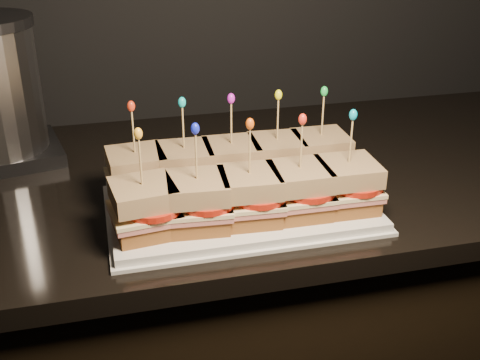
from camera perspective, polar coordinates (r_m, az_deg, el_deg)
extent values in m
cube|color=black|center=(1.08, -6.08, -0.50)|extent=(2.21, 0.64, 0.03)
cube|color=silver|center=(0.95, 0.00, -2.50)|extent=(0.40, 0.25, 0.02)
cube|color=silver|center=(0.95, 0.00, -2.82)|extent=(0.41, 0.26, 0.01)
cube|color=brown|center=(0.97, -9.65, -0.86)|extent=(0.09, 0.09, 0.02)
cube|color=#C56668|center=(0.96, -9.72, -0.03)|extent=(0.10, 0.10, 0.01)
cube|color=#F9E1A3|center=(0.96, -9.75, 0.35)|extent=(0.10, 0.10, 0.01)
cylinder|color=red|center=(0.95, -9.03, 0.68)|extent=(0.08, 0.08, 0.01)
cube|color=#65350D|center=(0.95, -9.86, 1.79)|extent=(0.09, 0.09, 0.03)
cylinder|color=tan|center=(0.93, -10.07, 4.29)|extent=(0.00, 0.00, 0.09)
ellipsoid|color=red|center=(0.92, -10.29, 6.90)|extent=(0.01, 0.01, 0.02)
cube|color=brown|center=(0.98, -5.18, -0.38)|extent=(0.09, 0.09, 0.02)
cube|color=#C56668|center=(0.97, -5.21, 0.44)|extent=(0.10, 0.09, 0.01)
cube|color=#F9E1A3|center=(0.97, -5.23, 0.82)|extent=(0.10, 0.09, 0.01)
cylinder|color=red|center=(0.96, -4.48, 1.15)|extent=(0.08, 0.08, 0.01)
cube|color=#65350D|center=(0.96, -5.29, 2.26)|extent=(0.09, 0.09, 0.03)
cylinder|color=tan|center=(0.94, -5.40, 4.75)|extent=(0.00, 0.00, 0.09)
ellipsoid|color=#0EC2C4|center=(0.92, -5.52, 7.35)|extent=(0.01, 0.01, 0.02)
cube|color=brown|center=(0.99, -0.80, 0.08)|extent=(0.09, 0.09, 0.02)
cube|color=#C56668|center=(0.98, -0.80, 0.90)|extent=(0.09, 0.09, 0.01)
cube|color=#F9E1A3|center=(0.98, -0.80, 1.28)|extent=(0.10, 0.09, 0.01)
cylinder|color=red|center=(0.97, -0.04, 1.60)|extent=(0.08, 0.08, 0.01)
cube|color=#65350D|center=(0.97, -0.81, 2.70)|extent=(0.09, 0.09, 0.03)
cylinder|color=tan|center=(0.95, -0.83, 5.17)|extent=(0.00, 0.00, 0.09)
ellipsoid|color=#CB1AD0|center=(0.94, -0.85, 7.74)|extent=(0.01, 0.01, 0.02)
cube|color=brown|center=(1.01, 3.45, 0.54)|extent=(0.09, 0.09, 0.02)
cube|color=#C56668|center=(1.00, 3.47, 1.35)|extent=(0.10, 0.09, 0.01)
cube|color=#F9E1A3|center=(1.00, 3.49, 1.71)|extent=(0.10, 0.10, 0.01)
cylinder|color=red|center=(0.99, 4.26, 2.04)|extent=(0.08, 0.08, 0.01)
cube|color=#65350D|center=(0.99, 3.53, 3.12)|extent=(0.09, 0.09, 0.03)
cylinder|color=tan|center=(0.97, 3.60, 5.54)|extent=(0.00, 0.00, 0.09)
ellipsoid|color=#F2F215|center=(0.96, 3.67, 8.07)|extent=(0.01, 0.01, 0.02)
cube|color=brown|center=(1.03, 7.53, 0.97)|extent=(0.09, 0.09, 0.02)
cube|color=#C56668|center=(1.02, 7.58, 1.76)|extent=(0.09, 0.09, 0.01)
cube|color=#F9E1A3|center=(1.02, 7.60, 2.12)|extent=(0.10, 0.09, 0.01)
cylinder|color=red|center=(1.02, 8.37, 2.44)|extent=(0.08, 0.08, 0.01)
cube|color=#65350D|center=(1.01, 7.69, 3.50)|extent=(0.09, 0.09, 0.03)
cylinder|color=tan|center=(1.00, 7.84, 5.86)|extent=(0.00, 0.00, 0.09)
ellipsoid|color=green|center=(0.98, 7.99, 8.33)|extent=(0.01, 0.01, 0.02)
cube|color=brown|center=(0.87, -8.97, -4.17)|extent=(0.09, 0.09, 0.02)
cube|color=#C56668|center=(0.86, -9.04, -3.27)|extent=(0.10, 0.10, 0.01)
cube|color=#F9E1A3|center=(0.86, -9.07, -2.86)|extent=(0.10, 0.10, 0.01)
cylinder|color=red|center=(0.85, -8.26, -2.52)|extent=(0.08, 0.08, 0.01)
cube|color=#65350D|center=(0.85, -9.19, -1.29)|extent=(0.10, 0.10, 0.03)
cylinder|color=tan|center=(0.83, -9.41, 1.46)|extent=(0.00, 0.00, 0.09)
ellipsoid|color=#FDA927|center=(0.81, -9.64, 4.37)|extent=(0.01, 0.01, 0.02)
cube|color=brown|center=(0.88, -3.98, -3.61)|extent=(0.09, 0.09, 0.02)
cube|color=#C56668|center=(0.87, -4.01, -2.71)|extent=(0.10, 0.10, 0.01)
cube|color=#F9E1A3|center=(0.87, -4.02, -2.31)|extent=(0.10, 0.10, 0.01)
cylinder|color=red|center=(0.86, -3.18, -1.96)|extent=(0.08, 0.08, 0.01)
cube|color=#65350D|center=(0.85, -4.08, -0.74)|extent=(0.09, 0.09, 0.03)
cylinder|color=tan|center=(0.83, -4.17, 2.00)|extent=(0.00, 0.00, 0.09)
ellipsoid|color=#1624E2|center=(0.82, -4.27, 4.89)|extent=(0.01, 0.01, 0.02)
cube|color=brown|center=(0.89, 0.89, -3.04)|extent=(0.09, 0.09, 0.02)
cube|color=#C56668|center=(0.88, 0.89, -2.15)|extent=(0.10, 0.09, 0.01)
cube|color=#F9E1A3|center=(0.88, 0.90, -1.75)|extent=(0.10, 0.10, 0.01)
cylinder|color=red|center=(0.87, 1.76, -1.40)|extent=(0.08, 0.08, 0.01)
cube|color=#65350D|center=(0.87, 0.91, -0.20)|extent=(0.09, 0.09, 0.03)
cylinder|color=tan|center=(0.85, 0.93, 2.50)|extent=(0.00, 0.00, 0.09)
ellipsoid|color=#EB5710|center=(0.83, 0.95, 5.35)|extent=(0.01, 0.01, 0.02)
cube|color=brown|center=(0.91, 5.56, -2.47)|extent=(0.08, 0.08, 0.02)
cube|color=#C56668|center=(0.90, 5.60, -1.59)|extent=(0.09, 0.09, 0.01)
cube|color=#F9E1A3|center=(0.90, 5.62, -1.20)|extent=(0.09, 0.09, 0.01)
cylinder|color=red|center=(0.90, 6.49, -0.85)|extent=(0.08, 0.08, 0.01)
cube|color=#65350D|center=(0.89, 5.69, 0.33)|extent=(0.09, 0.09, 0.03)
cylinder|color=tan|center=(0.87, 5.82, 2.97)|extent=(0.00, 0.00, 0.09)
ellipsoid|color=red|center=(0.85, 5.96, 5.76)|extent=(0.01, 0.01, 0.02)
cube|color=brown|center=(0.94, 10.00, -1.91)|extent=(0.09, 0.09, 0.02)
cube|color=#C56668|center=(0.93, 10.07, -1.05)|extent=(0.09, 0.09, 0.01)
cube|color=#F9E1A3|center=(0.93, 10.10, -0.67)|extent=(0.10, 0.09, 0.01)
cylinder|color=red|center=(0.92, 10.97, -0.33)|extent=(0.08, 0.08, 0.01)
cube|color=#65350D|center=(0.91, 10.23, 0.82)|extent=(0.09, 0.09, 0.03)
cylinder|color=tan|center=(0.90, 10.45, 3.39)|extent=(0.00, 0.00, 0.09)
ellipsoid|color=#0AA8CB|center=(0.88, 10.68, 6.10)|extent=(0.01, 0.01, 0.02)
cube|color=#262628|center=(1.21, -21.54, 2.32)|extent=(0.24, 0.21, 0.03)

